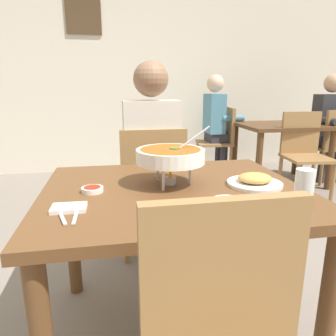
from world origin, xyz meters
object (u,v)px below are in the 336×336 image
dining_table_main (174,212)px  rice_plate (227,207)px  chair_bg_left (333,142)px  sauce_dish (92,189)px  diner_main (151,150)px  patron_bg_middle (217,119)px  chair_diner_main (152,185)px  chair_bg_right (304,149)px  dining_table_far (281,135)px  appetizer_plate (255,181)px  drink_glass (304,188)px  curry_bowl (170,156)px  patron_bg_left (331,122)px  chair_bg_middle (221,137)px

dining_table_main → rice_plate: bearing=-67.6°
dining_table_main → chair_bg_left: bearing=40.7°
sauce_dish → diner_main: bearing=65.9°
chair_bg_left → patron_bg_middle: patron_bg_middle is taller
diner_main → rice_plate: diner_main is taller
chair_diner_main → chair_bg_right: same height
chair_bg_right → patron_bg_middle: (-0.64, 0.99, 0.24)m
dining_table_far → chair_bg_left: 0.64m
appetizer_plate → chair_bg_right: size_ratio=0.27×
chair_bg_right → rice_plate: bearing=-129.4°
sauce_dish → chair_bg_right: size_ratio=0.10×
dining_table_main → sauce_dish: 0.37m
appetizer_plate → chair_bg_right: bearing=50.8°
sauce_dish → drink_glass: bearing=-19.2°
chair_diner_main → patron_bg_middle: (1.12, 1.93, 0.24)m
diner_main → sauce_dish: 0.84m
curry_bowl → chair_bg_left: curry_bowl is taller
dining_table_main → dining_table_far: (1.75, 2.15, -0.02)m
dining_table_main → sauce_dish: bearing=178.7°
chair_diner_main → curry_bowl: curry_bowl is taller
chair_bg_left → dining_table_main: bearing=-139.3°
chair_diner_main → sauce_dish: chair_diner_main is taller
rice_plate → sauce_dish: size_ratio=2.67×
sauce_dish → appetizer_plate: bearing=-3.0°
curry_bowl → chair_bg_right: 2.43m
dining_table_far → patron_bg_left: bearing=-0.2°
chair_diner_main → drink_glass: size_ratio=6.92×
rice_plate → appetizer_plate: bearing=49.3°
curry_bowl → rice_plate: size_ratio=1.39×
diner_main → sauce_dish: (-0.34, -0.77, -0.01)m
diner_main → drink_glass: bearing=-67.3°
dining_table_main → patron_bg_middle: size_ratio=0.85×
sauce_dish → chair_bg_middle: bearing=60.0°
sauce_dish → chair_bg_right: bearing=38.7°
dining_table_main → patron_bg_left: 3.22m
appetizer_plate → chair_bg_right: chair_bg_right is taller
curry_bowl → chair_bg_middle: 2.86m
chair_bg_left → chair_bg_right: bearing=-150.4°
diner_main → patron_bg_middle: size_ratio=1.00×
chair_bg_middle → patron_bg_middle: bearing=142.3°
dining_table_main → rice_plate: rice_plate is taller
dining_table_main → drink_glass: size_ratio=8.55×
dining_table_main → drink_glass: 0.54m
diner_main → chair_bg_right: (1.75, 0.91, -0.24)m
diner_main → sauce_dish: diner_main is taller
curry_bowl → dining_table_far: curry_bowl is taller
chair_diner_main → curry_bowl: bearing=-90.6°
curry_bowl → sauce_dish: bearing=-172.8°
patron_bg_middle → patron_bg_left: bearing=-22.6°
patron_bg_middle → curry_bowl: bearing=-113.2°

